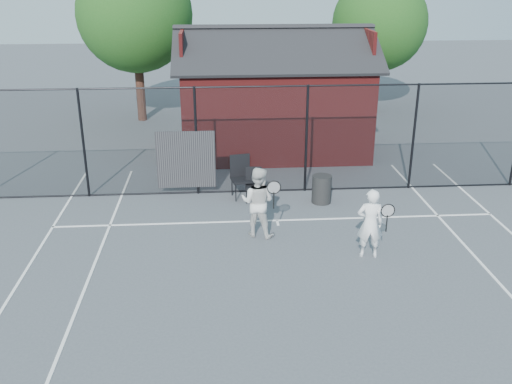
{
  "coord_description": "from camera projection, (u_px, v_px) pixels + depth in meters",
  "views": [
    {
      "loc": [
        -1.45,
        -9.9,
        5.86
      ],
      "look_at": [
        -0.58,
        2.19,
        1.1
      ],
      "focal_mm": 40.0,
      "sensor_mm": 36.0,
      "label": 1
    }
  ],
  "objects": [
    {
      "name": "court_lines",
      "position": [
        302.0,
        319.0,
        10.19
      ],
      "size": [
        11.02,
        18.0,
        0.01
      ],
      "color": "white",
      "rests_on": "ground"
    },
    {
      "name": "ground",
      "position": [
        293.0,
        282.0,
        11.42
      ],
      "size": [
        80.0,
        80.0,
        0.0
      ],
      "primitive_type": "plane",
      "color": "#494D53",
      "rests_on": "ground"
    },
    {
      "name": "player_front",
      "position": [
        370.0,
        223.0,
        12.17
      ],
      "size": [
        0.72,
        0.54,
        1.56
      ],
      "color": "white",
      "rests_on": "ground"
    },
    {
      "name": "tree_right",
      "position": [
        380.0,
        24.0,
        23.9
      ],
      "size": [
        3.97,
        3.97,
        5.7
      ],
      "color": "#321C14",
      "rests_on": "ground"
    },
    {
      "name": "waste_bin",
      "position": [
        322.0,
        189.0,
        15.18
      ],
      "size": [
        0.58,
        0.58,
        0.76
      ],
      "primitive_type": "cylinder",
      "rotation": [
        0.0,
        0.0,
        0.12
      ],
      "color": "black",
      "rests_on": "ground"
    },
    {
      "name": "chair_left",
      "position": [
        242.0,
        178.0,
        15.43
      ],
      "size": [
        0.65,
        0.66,
        1.14
      ],
      "primitive_type": "cube",
      "rotation": [
        0.0,
        0.0,
        0.19
      ],
      "color": "black",
      "rests_on": "ground"
    },
    {
      "name": "fence",
      "position": [
        259.0,
        142.0,
        15.52
      ],
      "size": [
        22.04,
        3.0,
        3.0
      ],
      "color": "black",
      "rests_on": "ground"
    },
    {
      "name": "chair_right",
      "position": [
        253.0,
        186.0,
        15.24
      ],
      "size": [
        0.48,
        0.49,
        0.9
      ],
      "primitive_type": "cube",
      "rotation": [
        0.0,
        0.0,
        -0.11
      ],
      "color": "black",
      "rests_on": "ground"
    },
    {
      "name": "tree_left",
      "position": [
        135.0,
        15.0,
        22.13
      ],
      "size": [
        4.48,
        4.48,
        6.44
      ],
      "color": "#321C14",
      "rests_on": "ground"
    },
    {
      "name": "clubhouse",
      "position": [
        274.0,
        104.0,
        19.23
      ],
      "size": [
        6.5,
        4.36,
        4.19
      ],
      "color": "maroon",
      "rests_on": "ground"
    },
    {
      "name": "player_back",
      "position": [
        258.0,
        202.0,
        13.15
      ],
      "size": [
        0.99,
        0.89,
        1.67
      ],
      "color": "silver",
      "rests_on": "ground"
    }
  ]
}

